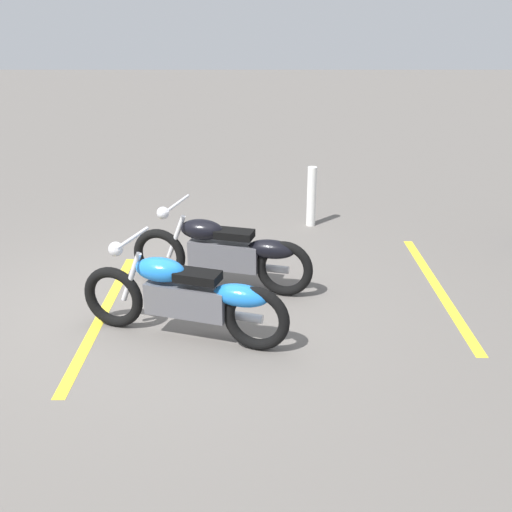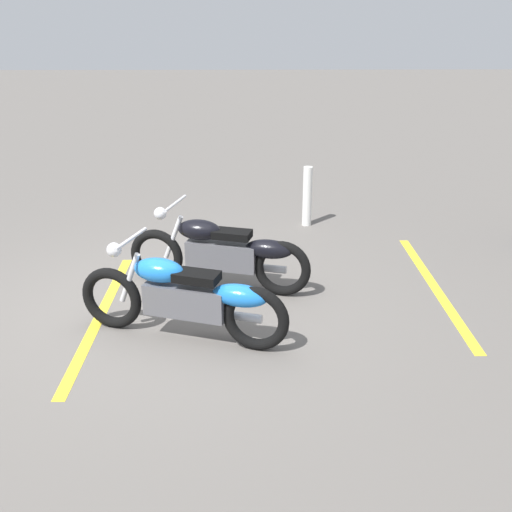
% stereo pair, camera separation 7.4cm
% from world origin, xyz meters
% --- Properties ---
extents(ground_plane, '(60.00, 60.00, 0.00)m').
position_xyz_m(ground_plane, '(0.00, 0.00, 0.00)').
color(ground_plane, '#66605B').
extents(motorcycle_bright_foreground, '(2.16, 0.85, 1.04)m').
position_xyz_m(motorcycle_bright_foreground, '(0.46, -0.62, 0.46)').
color(motorcycle_bright_foreground, black).
rests_on(motorcycle_bright_foreground, ground).
extents(motorcycle_dark_foreground, '(2.18, 0.80, 1.04)m').
position_xyz_m(motorcycle_dark_foreground, '(0.78, 0.59, 0.46)').
color(motorcycle_dark_foreground, black).
rests_on(motorcycle_dark_foreground, ground).
extents(bollard_post, '(0.14, 0.14, 0.92)m').
position_xyz_m(bollard_post, '(1.99, 2.92, 0.46)').
color(bollard_post, white).
rests_on(bollard_post, ground).
extents(parking_stripe_near, '(0.14, 3.20, 0.01)m').
position_xyz_m(parking_stripe_near, '(-0.54, -0.10, 0.00)').
color(parking_stripe_near, yellow).
rests_on(parking_stripe_near, ground).
extents(parking_stripe_mid, '(0.14, 3.20, 0.01)m').
position_xyz_m(parking_stripe_mid, '(3.33, 0.59, 0.00)').
color(parking_stripe_mid, yellow).
rests_on(parking_stripe_mid, ground).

